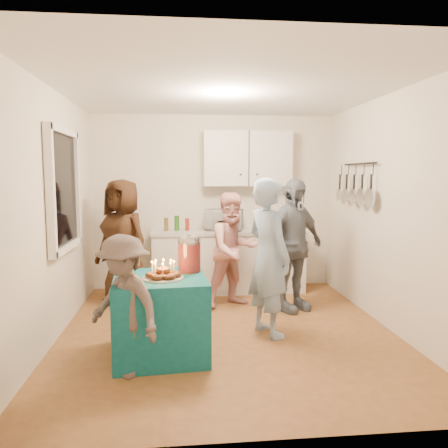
{
  "coord_description": "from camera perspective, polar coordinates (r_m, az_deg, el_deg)",
  "views": [
    {
      "loc": [
        -0.5,
        -4.61,
        1.71
      ],
      "look_at": [
        0.0,
        0.35,
        1.15
      ],
      "focal_mm": 35.0,
      "sensor_mm": 36.0,
      "label": 1
    }
  ],
  "objects": [
    {
      "name": "floor",
      "position": [
        4.94,
        0.42,
        -13.85
      ],
      "size": [
        4.0,
        4.0,
        0.0
      ],
      "primitive_type": "plane",
      "color": "brown",
      "rests_on": "ground"
    },
    {
      "name": "ceiling",
      "position": [
        4.72,
        0.45,
        17.29
      ],
      "size": [
        4.0,
        4.0,
        0.0
      ],
      "primitive_type": "plane",
      "color": "white",
      "rests_on": "floor"
    },
    {
      "name": "back_wall",
      "position": [
        6.64,
        -1.44,
        2.86
      ],
      "size": [
        3.6,
        3.6,
        0.0
      ],
      "primitive_type": "plane",
      "color": "silver",
      "rests_on": "floor"
    },
    {
      "name": "left_wall",
      "position": [
        4.8,
        -21.45,
        1.08
      ],
      "size": [
        4.0,
        4.0,
        0.0
      ],
      "primitive_type": "plane",
      "color": "silver",
      "rests_on": "floor"
    },
    {
      "name": "right_wall",
      "position": [
        5.17,
        20.71,
        1.45
      ],
      "size": [
        4.0,
        4.0,
        0.0
      ],
      "primitive_type": "plane",
      "color": "silver",
      "rests_on": "floor"
    },
    {
      "name": "window_night",
      "position": [
        5.07,
        -20.32,
        4.21
      ],
      "size": [
        0.04,
        1.0,
        1.2
      ],
      "primitive_type": "cube",
      "color": "black",
      "rests_on": "left_wall"
    },
    {
      "name": "counter",
      "position": [
        6.47,
        0.56,
        -5.0
      ],
      "size": [
        2.2,
        0.58,
        0.86
      ],
      "primitive_type": "cube",
      "color": "white",
      "rests_on": "floor"
    },
    {
      "name": "countertop",
      "position": [
        6.4,
        0.56,
        -1.0
      ],
      "size": [
        2.24,
        0.62,
        0.05
      ],
      "primitive_type": "cube",
      "color": "beige",
      "rests_on": "counter"
    },
    {
      "name": "upper_cabinet",
      "position": [
        6.54,
        3.07,
        8.5
      ],
      "size": [
        1.3,
        0.3,
        0.8
      ],
      "primitive_type": "cube",
      "color": "white",
      "rests_on": "back_wall"
    },
    {
      "name": "pot_rack",
      "position": [
        5.75,
        17.0,
        5.04
      ],
      "size": [
        0.12,
        1.0,
        0.6
      ],
      "primitive_type": "cube",
      "color": "black",
      "rests_on": "right_wall"
    },
    {
      "name": "microwave",
      "position": [
        6.37,
        -0.05,
        0.54
      ],
      "size": [
        0.61,
        0.48,
        0.3
      ],
      "primitive_type": "imported",
      "rotation": [
        0.0,
        0.0,
        -0.23
      ],
      "color": "white",
      "rests_on": "countertop"
    },
    {
      "name": "party_table",
      "position": [
        4.26,
        -8.31,
        -11.85
      ],
      "size": [
        0.92,
        0.92,
        0.76
      ],
      "primitive_type": "cube",
      "rotation": [
        0.0,
        0.0,
        0.08
      ],
      "color": "#0E5661",
      "rests_on": "floor"
    },
    {
      "name": "donut_cake",
      "position": [
        4.07,
        -7.96,
        -5.85
      ],
      "size": [
        0.38,
        0.38,
        0.18
      ],
      "primitive_type": null,
      "color": "#381C0C",
      "rests_on": "party_table"
    },
    {
      "name": "punch_jar",
      "position": [
        4.31,
        -4.56,
        -4.01
      ],
      "size": [
        0.22,
        0.22,
        0.34
      ],
      "primitive_type": "cylinder",
      "color": "red",
      "rests_on": "party_table"
    },
    {
      "name": "man_birthday",
      "position": [
        4.67,
        5.84,
        -4.35
      ],
      "size": [
        0.62,
        0.73,
        1.68
      ],
      "primitive_type": "imported",
      "rotation": [
        0.0,
        0.0,
        2.0
      ],
      "color": "#96B3DB",
      "rests_on": "floor"
    },
    {
      "name": "woman_back_left",
      "position": [
        5.94,
        -13.08,
        -2.29
      ],
      "size": [
        0.97,
        0.91,
        1.66
      ],
      "primitive_type": "imported",
      "rotation": [
        0.0,
        0.0,
        -0.63
      ],
      "color": "#512E17",
      "rests_on": "floor"
    },
    {
      "name": "woman_back_center",
      "position": [
        5.67,
        1.24,
        -3.39
      ],
      "size": [
        0.89,
        0.81,
        1.49
      ],
      "primitive_type": "imported",
      "rotation": [
        0.0,
        0.0,
        0.41
      ],
      "color": "#DE7475",
      "rests_on": "floor"
    },
    {
      "name": "woman_back_right",
      "position": [
        5.54,
        8.9,
        -2.75
      ],
      "size": [
        1.05,
        0.84,
        1.67
      ],
      "primitive_type": "imported",
      "rotation": [
        0.0,
        0.0,
        0.51
      ],
      "color": "black",
      "rests_on": "floor"
    },
    {
      "name": "child_near_left",
      "position": [
        3.85,
        -12.92,
        -10.37
      ],
      "size": [
        0.88,
        0.87,
        1.22
      ],
      "primitive_type": "imported",
      "rotation": [
        0.0,
        0.0,
        -0.75
      ],
      "color": "#504240",
      "rests_on": "floor"
    }
  ]
}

